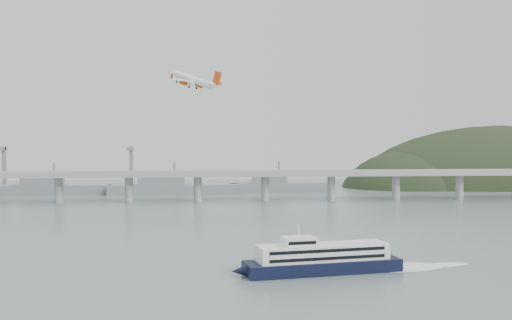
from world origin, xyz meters
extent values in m
plane|color=slate|center=(0.00, 0.00, 0.00)|extent=(900.00, 900.00, 0.00)
cube|color=gray|center=(0.00, 200.00, 20.00)|extent=(800.00, 22.00, 2.20)
cube|color=gray|center=(0.00, 189.50, 22.00)|extent=(800.00, 0.60, 1.80)
cube|color=gray|center=(0.00, 210.50, 22.00)|extent=(800.00, 0.60, 1.80)
cylinder|color=gray|center=(-130.00, 200.00, 9.50)|extent=(6.00, 6.00, 21.00)
cylinder|color=gray|center=(-80.00, 200.00, 9.50)|extent=(6.00, 6.00, 21.00)
cylinder|color=gray|center=(-30.00, 200.00, 9.50)|extent=(6.00, 6.00, 21.00)
cylinder|color=gray|center=(20.00, 200.00, 9.50)|extent=(6.00, 6.00, 21.00)
cylinder|color=gray|center=(70.00, 200.00, 9.50)|extent=(6.00, 6.00, 21.00)
cylinder|color=gray|center=(120.00, 200.00, 9.50)|extent=(6.00, 6.00, 21.00)
cylinder|color=gray|center=(170.00, 200.00, 9.50)|extent=(6.00, 6.00, 21.00)
ellipsoid|color=black|center=(270.00, 330.00, -18.00)|extent=(320.00, 150.00, 156.00)
ellipsoid|color=black|center=(175.00, 320.00, -12.00)|extent=(140.00, 110.00, 96.00)
cube|color=slate|center=(-150.00, 270.00, 4.00)|extent=(95.67, 20.15, 8.00)
cube|color=slate|center=(-159.50, 270.00, 12.00)|extent=(33.90, 15.02, 8.00)
cylinder|color=slate|center=(-150.00, 270.00, 20.00)|extent=(1.60, 1.60, 14.00)
cube|color=slate|center=(-50.00, 265.00, 4.00)|extent=(110.55, 21.43, 8.00)
cube|color=slate|center=(-61.00, 265.00, 12.00)|extent=(39.01, 16.73, 8.00)
cylinder|color=slate|center=(-50.00, 265.00, 20.00)|extent=(1.60, 1.60, 14.00)
cube|color=slate|center=(40.00, 275.00, 4.00)|extent=(85.00, 13.60, 8.00)
cube|color=slate|center=(31.50, 275.00, 12.00)|extent=(29.75, 11.90, 8.00)
cylinder|color=slate|center=(40.00, 275.00, 20.00)|extent=(1.60, 1.60, 14.00)
cube|color=slate|center=(-200.00, 300.00, 20.00)|extent=(3.00, 3.00, 40.00)
cube|color=slate|center=(-200.00, 290.00, 38.00)|extent=(3.00, 28.00, 3.00)
cube|color=slate|center=(-90.00, 300.00, 20.00)|extent=(3.00, 3.00, 40.00)
cube|color=slate|center=(-90.00, 290.00, 38.00)|extent=(3.00, 28.00, 3.00)
cube|color=black|center=(14.90, -37.96, 2.20)|extent=(56.50, 22.40, 4.40)
cone|color=black|center=(-14.40, -43.02, 2.20)|extent=(6.18, 5.28, 4.40)
cube|color=silver|center=(14.90, -37.96, 7.16)|extent=(47.45, 18.73, 5.51)
cube|color=black|center=(15.84, -43.44, 8.59)|extent=(41.26, 7.30, 1.10)
cube|color=black|center=(15.84, -43.44, 5.95)|extent=(41.26, 7.30, 1.10)
cube|color=black|center=(13.95, -32.48, 8.59)|extent=(41.26, 7.30, 1.10)
cube|color=black|center=(13.95, -32.48, 5.95)|extent=(41.26, 7.30, 1.10)
cube|color=silver|center=(6.22, -39.46, 11.34)|extent=(12.16, 9.47, 2.86)
cube|color=black|center=(6.88, -43.31, 11.34)|extent=(9.79, 1.82, 1.10)
cylinder|color=silver|center=(6.22, -39.46, 14.87)|extent=(0.64, 0.64, 4.40)
ellipsoid|color=white|center=(45.28, -32.71, 0.06)|extent=(33.95, 21.03, 0.22)
ellipsoid|color=white|center=(60.47, -30.08, 0.06)|extent=(24.79, 11.86, 0.22)
cylinder|color=white|center=(-31.62, 93.27, 79.46)|extent=(22.44, 25.58, 12.48)
cone|color=white|center=(-42.98, 105.37, 84.43)|extent=(6.41, 6.52, 5.04)
cone|color=white|center=(-19.78, 80.69, 74.85)|extent=(7.22, 7.21, 5.35)
cube|color=white|center=(-31.16, 92.70, 78.11)|extent=(30.08, 29.42, 3.76)
cube|color=white|center=(-20.31, 81.31, 75.89)|extent=(11.67, 11.49, 1.90)
cube|color=#C7420D|center=(-18.76, 79.94, 79.00)|extent=(5.12, 4.89, 8.15)
cylinder|color=#C7420D|center=(-28.31, 98.23, 76.83)|extent=(5.19, 5.47, 3.73)
cylinder|color=black|center=(-29.80, 99.82, 77.48)|extent=(2.56, 2.33, 2.50)
cube|color=white|center=(-28.05, 98.04, 77.86)|extent=(2.27, 2.30, 2.03)
cylinder|color=#C7420D|center=(-36.86, 89.96, 77.43)|extent=(5.19, 5.47, 3.73)
cylinder|color=black|center=(-38.35, 91.55, 78.08)|extent=(2.56, 2.33, 2.50)
cube|color=white|center=(-36.61, 89.77, 78.46)|extent=(2.27, 2.30, 2.03)
cylinder|color=black|center=(-29.60, 94.99, 76.11)|extent=(1.14, 0.99, 2.62)
cylinder|color=black|center=(-29.88, 95.20, 74.97)|extent=(1.37, 1.34, 1.50)
cylinder|color=black|center=(-33.64, 91.08, 76.39)|extent=(1.14, 0.99, 2.62)
cylinder|color=black|center=(-33.92, 91.28, 75.25)|extent=(1.37, 1.34, 1.50)
cylinder|color=black|center=(-40.85, 102.87, 80.28)|extent=(1.14, 0.99, 2.62)
cylinder|color=black|center=(-41.13, 103.08, 79.14)|extent=(1.37, 1.34, 1.50)
cube|color=#C7420D|center=(-16.22, 103.75, 77.81)|extent=(1.90, 1.81, 3.00)
cube|color=#C7420D|center=(-42.66, 78.17, 79.66)|extent=(1.90, 1.81, 3.00)
camera|label=1|loc=(-26.83, -241.94, 46.50)|focal=42.00mm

